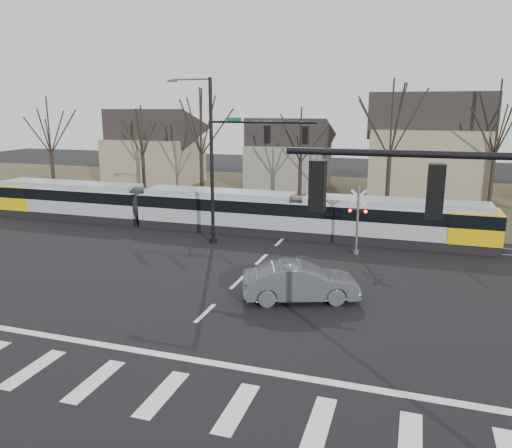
% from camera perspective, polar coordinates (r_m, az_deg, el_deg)
% --- Properties ---
extents(ground, '(140.00, 140.00, 0.00)m').
position_cam_1_polar(ground, '(19.81, -8.19, -12.24)').
color(ground, black).
extents(grass_verge, '(140.00, 28.00, 0.01)m').
position_cam_1_polar(grass_verge, '(49.39, 8.21, 3.22)').
color(grass_verge, '#38331E').
rests_on(grass_verge, ground).
extents(crosswalk, '(27.00, 2.60, 0.01)m').
position_cam_1_polar(crosswalk, '(16.74, -14.46, -17.61)').
color(crosswalk, silver).
rests_on(crosswalk, ground).
extents(stop_line, '(28.00, 0.35, 0.01)m').
position_cam_1_polar(stop_line, '(18.38, -10.71, -14.45)').
color(stop_line, silver).
rests_on(stop_line, ground).
extents(lane_dashes, '(0.18, 30.00, 0.01)m').
position_cam_1_polar(lane_dashes, '(34.06, 3.61, -1.19)').
color(lane_dashes, silver).
rests_on(lane_dashes, ground).
extents(rail_pair, '(90.00, 1.52, 0.06)m').
position_cam_1_polar(rail_pair, '(33.86, 3.53, -1.23)').
color(rail_pair, '#59595E').
rests_on(rail_pair, ground).
extents(tram, '(36.73, 2.73, 2.78)m').
position_cam_1_polar(tram, '(35.30, -4.48, 1.82)').
color(tram, gray).
rests_on(tram, ground).
extents(sedan, '(5.23, 6.35, 1.70)m').
position_cam_1_polar(sedan, '(22.51, 5.09, -6.62)').
color(sedan, '#46494D').
rests_on(sedan, ground).
extents(signal_pole_far, '(9.28, 0.44, 10.20)m').
position_cam_1_polar(signal_pole_far, '(30.48, -2.32, 8.00)').
color(signal_pole_far, black).
rests_on(signal_pole_far, ground).
extents(rail_crossing_signal, '(1.08, 0.36, 4.00)m').
position_cam_1_polar(rail_crossing_signal, '(29.69, 11.51, 0.14)').
color(rail_crossing_signal, '#59595B').
rests_on(rail_crossing_signal, ground).
extents(tree_row, '(59.20, 7.20, 10.00)m').
position_cam_1_polar(tree_row, '(42.57, 9.72, 8.36)').
color(tree_row, black).
rests_on(tree_row, ground).
extents(house_a, '(9.72, 8.64, 8.60)m').
position_cam_1_polar(house_a, '(57.46, -11.56, 8.96)').
color(house_a, '#7E745B').
rests_on(house_a, ground).
extents(house_b, '(8.64, 7.56, 7.65)m').
position_cam_1_polar(house_b, '(53.79, 3.78, 8.40)').
color(house_b, slate).
rests_on(house_b, ground).
extents(house_c, '(10.80, 8.64, 10.10)m').
position_cam_1_polar(house_c, '(49.11, 19.15, 8.73)').
color(house_c, '#7E745B').
rests_on(house_c, ground).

